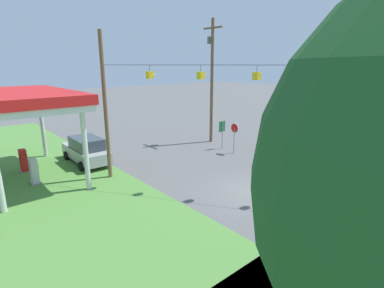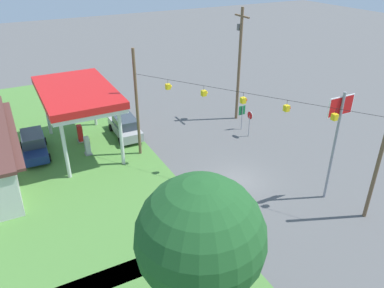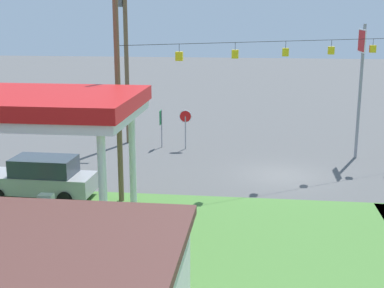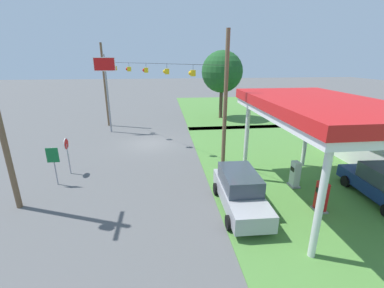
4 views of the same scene
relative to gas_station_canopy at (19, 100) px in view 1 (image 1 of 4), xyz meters
The scene contains 10 objects.
ground_plane 14.74m from the gas_station_canopy, 139.77° to the right, with size 160.00×160.00×0.00m, color #565656.
gas_station_canopy is the anchor object (origin of this frame).
fuel_pump_near 4.41m from the gas_station_canopy, behind, with size 0.71×0.56×1.61m.
fuel_pump_far 4.41m from the gas_station_canopy, ahead, with size 0.71×0.56×1.61m.
car_at_pumps_front 5.64m from the gas_station_canopy, 82.04° to the right, with size 5.15×2.19×1.96m.
stop_sign_roadside 15.18m from the gas_station_canopy, 108.93° to the right, with size 0.80×0.08×2.50m.
stop_sign_overhead 20.07m from the gas_station_canopy, 138.84° to the right, with size 0.22×2.08×7.80m.
route_sign 15.02m from the gas_station_canopy, 102.66° to the right, with size 0.10×0.70×2.40m.
utility_pole_main 15.40m from the gas_station_canopy, 92.91° to the right, with size 2.20×0.44×10.87m.
signal_span_gantry 13.89m from the gas_station_canopy, 139.73° to the right, with size 14.96×10.24×8.98m.
Camera 1 is at (-9.78, 12.81, 7.04)m, focal length 28.00 mm.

